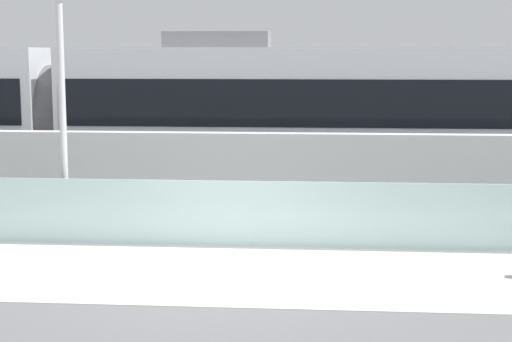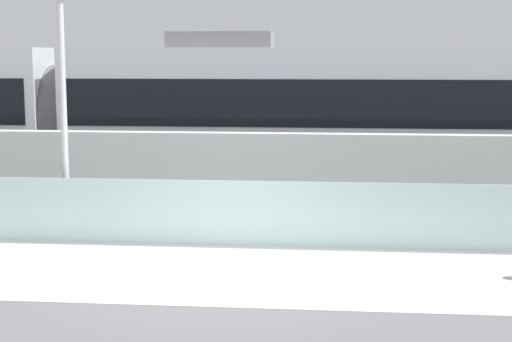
% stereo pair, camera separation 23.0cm
% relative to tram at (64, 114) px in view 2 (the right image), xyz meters
% --- Properties ---
extents(ground_plane, '(200.00, 200.00, 0.00)m').
position_rel_tram_xyz_m(ground_plane, '(4.73, -6.85, -1.89)').
color(ground_plane, slate).
extents(bike_path_deck, '(32.00, 3.20, 0.01)m').
position_rel_tram_xyz_m(bike_path_deck, '(4.73, -6.85, -1.89)').
color(bike_path_deck, silver).
rests_on(bike_path_deck, ground).
extents(glass_parapet, '(32.00, 0.05, 1.15)m').
position_rel_tram_xyz_m(glass_parapet, '(4.73, -5.00, -1.32)').
color(glass_parapet, silver).
rests_on(glass_parapet, ground).
extents(concrete_barrier_wall, '(32.00, 0.36, 1.80)m').
position_rel_tram_xyz_m(concrete_barrier_wall, '(4.73, -3.20, -0.99)').
color(concrete_barrier_wall, silver).
rests_on(concrete_barrier_wall, ground).
extents(tram_rail_near, '(32.00, 0.08, 0.01)m').
position_rel_tram_xyz_m(tram_rail_near, '(4.73, -0.72, -1.89)').
color(tram_rail_near, '#595654').
rests_on(tram_rail_near, ground).
extents(tram_rail_far, '(32.00, 0.08, 0.01)m').
position_rel_tram_xyz_m(tram_rail_far, '(4.73, 0.72, -1.89)').
color(tram_rail_far, '#595654').
rests_on(tram_rail_far, ground).
extents(tram, '(22.56, 2.54, 3.81)m').
position_rel_tram_xyz_m(tram, '(0.00, 0.00, 0.00)').
color(tram, silver).
rests_on(tram, ground).
extents(lamp_post_antenna, '(0.28, 0.28, 5.20)m').
position_rel_tram_xyz_m(lamp_post_antenna, '(1.61, -4.70, 1.40)').
color(lamp_post_antenna, gray).
rests_on(lamp_post_antenna, ground).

